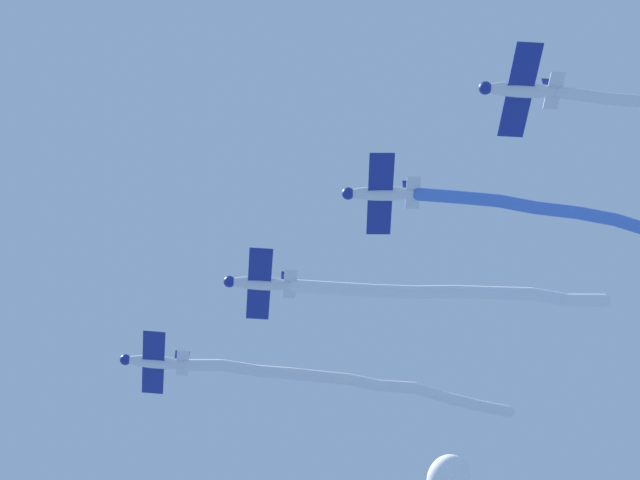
{
  "coord_description": "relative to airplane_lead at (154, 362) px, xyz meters",
  "views": [
    {
      "loc": [
        -67.45,
        13.21,
        7.21
      ],
      "look_at": [
        -19.33,
        -10.79,
        65.46
      ],
      "focal_mm": 63.75,
      "sensor_mm": 36.0,
      "label": 1
    }
  ],
  "objects": [
    {
      "name": "airplane_lead",
      "position": [
        0.0,
        0.0,
        0.0
      ],
      "size": [
        7.25,
        5.58,
        1.8
      ],
      "rotation": [
        0.0,
        0.0,
        1.23
      ],
      "color": "silver"
    },
    {
      "name": "smoke_trail_lead",
      "position": [
        -4.93,
        -14.55,
        -0.39
      ],
      "size": [
        8.38,
        25.41,
        2.24
      ],
      "color": "white"
    },
    {
      "name": "airplane_left_wing",
      "position": [
        -11.21,
        -3.86,
        0.25
      ],
      "size": [
        7.21,
        5.57,
        1.8
      ],
      "rotation": [
        0.0,
        0.0,
        1.19
      ],
      "color": "silver"
    },
    {
      "name": "smoke_trail_left_wing",
      "position": [
        -16.54,
        -16.7,
        0.23
      ],
      "size": [
        9.93,
        21.67,
        1.66
      ],
      "color": "white"
    },
    {
      "name": "airplane_right_wing",
      "position": [
        -22.41,
        -7.71,
        0.5
      ],
      "size": [
        7.11,
        5.53,
        1.8
      ],
      "rotation": [
        0.0,
        0.0,
        1.11
      ],
      "color": "silver"
    },
    {
      "name": "smoke_trail_right_wing",
      "position": [
        -26.94,
        -20.6,
        0.07
      ],
      "size": [
        7.08,
        22.37,
        1.94
      ],
      "color": "#4C75DB"
    },
    {
      "name": "airplane_slot",
      "position": [
        -33.63,
        -11.56,
        0.75
      ],
      "size": [
        7.19,
        5.56,
        1.8
      ],
      "rotation": [
        0.0,
        0.0,
        1.17
      ],
      "color": "silver"
    }
  ]
}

